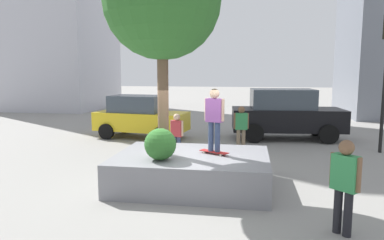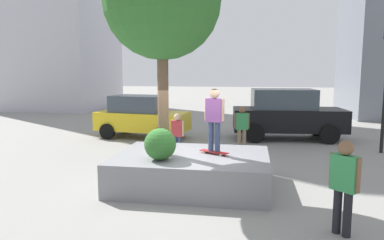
{
  "view_description": "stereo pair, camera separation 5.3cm",
  "coord_description": "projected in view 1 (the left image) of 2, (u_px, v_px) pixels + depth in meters",
  "views": [
    {
      "loc": [
        1.67,
        -8.65,
        2.97
      ],
      "look_at": [
        0.21,
        0.27,
        1.74
      ],
      "focal_mm": 33.54,
      "sensor_mm": 36.0,
      "label": 1
    },
    {
      "loc": [
        1.72,
        -8.64,
        2.97
      ],
      "look_at": [
        0.21,
        0.27,
        1.74
      ],
      "focal_mm": 33.54,
      "sensor_mm": 36.0,
      "label": 2
    }
  ],
  "objects": [
    {
      "name": "taxi_cab",
      "position": [
        140.0,
        116.0,
        16.08
      ],
      "size": [
        4.27,
        2.36,
        1.89
      ],
      "color": "gold",
      "rests_on": "ground"
    },
    {
      "name": "passerby_with_bag",
      "position": [
        345.0,
        181.0,
        6.45
      ],
      "size": [
        0.48,
        0.47,
        1.76
      ],
      "color": "black",
      "rests_on": "ground"
    },
    {
      "name": "sedan_parked",
      "position": [
        286.0,
        114.0,
        15.7
      ],
      "size": [
        4.89,
        2.55,
        2.2
      ],
      "color": "black",
      "rests_on": "ground"
    },
    {
      "name": "pedestrian_crossing",
      "position": [
        241.0,
        125.0,
        13.45
      ],
      "size": [
        0.56,
        0.27,
        1.68
      ],
      "color": "#847056",
      "rests_on": "ground"
    },
    {
      "name": "skateboarder",
      "position": [
        214.0,
        115.0,
        9.15
      ],
      "size": [
        0.52,
        0.32,
        1.63
      ],
      "color": "navy",
      "rests_on": "skateboard"
    },
    {
      "name": "bystander_watching",
      "position": [
        177.0,
        132.0,
        12.43
      ],
      "size": [
        0.49,
        0.3,
        1.52
      ],
      "color": "navy",
      "rests_on": "ground"
    },
    {
      "name": "skateboard",
      "position": [
        214.0,
        152.0,
        9.28
      ],
      "size": [
        0.8,
        0.56,
        0.07
      ],
      "color": "#A51E1E",
      "rests_on": "planter_ledge"
    },
    {
      "name": "planter_ledge",
      "position": [
        192.0,
        170.0,
        9.3
      ],
      "size": [
        3.91,
        2.85,
        0.84
      ],
      "primitive_type": "cube",
      "color": "gray",
      "rests_on": "ground"
    },
    {
      "name": "boxwood_shrub",
      "position": [
        160.0,
        144.0,
        8.63
      ],
      "size": [
        0.77,
        0.77,
        0.77
      ],
      "primitive_type": "sphere",
      "color": "#2D6628",
      "rests_on": "planter_ledge"
    },
    {
      "name": "ground_plane",
      "position": [
        182.0,
        189.0,
        9.12
      ],
      "size": [
        120.0,
        120.0,
        0.0
      ],
      "primitive_type": "plane",
      "color": "gray"
    },
    {
      "name": "plaza_tree",
      "position": [
        162.0,
        1.0,
        8.76
      ],
      "size": [
        2.93,
        2.93,
        5.33
      ],
      "color": "brown",
      "rests_on": "planter_ledge"
    }
  ]
}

